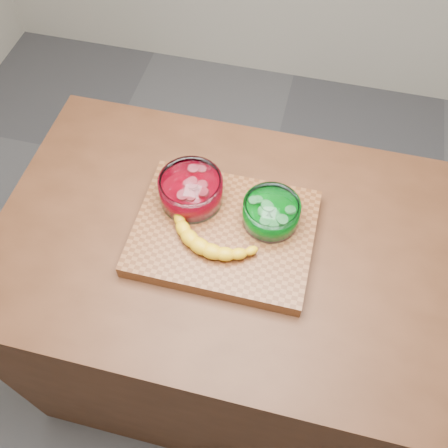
# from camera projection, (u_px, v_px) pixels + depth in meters

# --- Properties ---
(ground) EXTENTS (3.50, 3.50, 0.00)m
(ground) POSITION_uv_depth(u_px,v_px,m) (224.00, 353.00, 2.04)
(ground) COLOR #535358
(ground) RESTS_ON ground
(counter) EXTENTS (1.20, 0.80, 0.90)m
(counter) POSITION_uv_depth(u_px,v_px,m) (224.00, 308.00, 1.67)
(counter) COLOR #4B2916
(counter) RESTS_ON ground
(cutting_board) EXTENTS (0.45, 0.35, 0.04)m
(cutting_board) POSITION_uv_depth(u_px,v_px,m) (224.00, 233.00, 1.27)
(cutting_board) COLOR brown
(cutting_board) RESTS_ON counter
(bowl_red) EXTENTS (0.16, 0.16, 0.08)m
(bowl_red) POSITION_uv_depth(u_px,v_px,m) (191.00, 190.00, 1.28)
(bowl_red) COLOR white
(bowl_red) RESTS_ON cutting_board
(bowl_green) EXTENTS (0.14, 0.14, 0.07)m
(bowl_green) POSITION_uv_depth(u_px,v_px,m) (271.00, 213.00, 1.24)
(bowl_green) COLOR white
(bowl_green) RESTS_ON cutting_board
(banana) EXTENTS (0.27, 0.17, 0.04)m
(banana) POSITION_uv_depth(u_px,v_px,m) (213.00, 233.00, 1.23)
(banana) COLOR gold
(banana) RESTS_ON cutting_board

